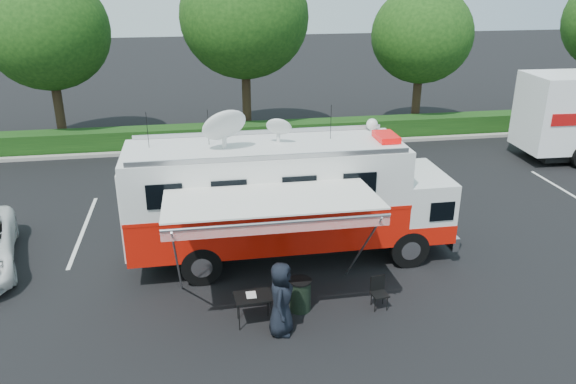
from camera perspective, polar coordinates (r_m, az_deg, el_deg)
name	(u,v)px	position (r m, az deg, el deg)	size (l,w,h in m)	color
ground_plane	(291,256)	(17.08, 0.28, -6.55)	(120.00, 120.00, 0.00)	black
back_border	(269,37)	(28.13, -1.98, 15.46)	(60.00, 6.14, 8.87)	#9E998E
stall_lines	(262,217)	(19.67, -2.65, -2.55)	(24.12, 5.50, 0.01)	silver
command_truck	(288,197)	(16.24, 0.01, -0.56)	(9.39, 2.58, 4.51)	black
awning	(272,204)	(13.30, -1.64, -1.25)	(5.13, 2.65, 3.10)	silver
person	(281,332)	(13.85, -0.69, -14.04)	(0.91, 0.59, 1.85)	black
folding_table	(253,297)	(13.78, -3.53, -10.64)	(0.96, 0.72, 0.78)	black
folding_chair	(379,289)	(14.70, 9.19, -9.73)	(0.45, 0.47, 0.84)	black
trash_bin	(300,295)	(14.41, 1.24, -10.39)	(0.58, 0.58, 0.86)	black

